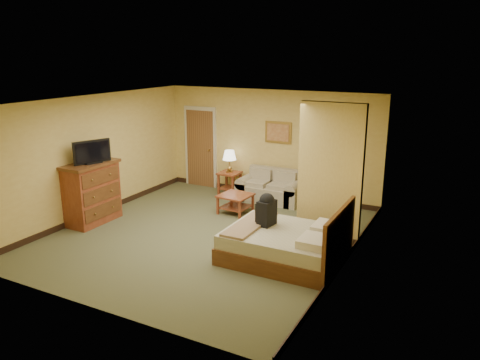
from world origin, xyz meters
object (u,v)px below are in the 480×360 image
Objects in this scene: dresser at (92,192)px; bed at (287,244)px; loveseat at (270,191)px; coffee_table at (235,200)px.

dresser is 4.31m from bed.
bed is at bearing -61.05° from loveseat.
loveseat is 0.79× the size of bed.
loveseat is at bearing 73.31° from coffee_table.
loveseat reaches higher than coffee_table.
loveseat is 1.18m from coffee_table.
bed is (4.30, 0.13, -0.35)m from dresser.
coffee_table is at bearing 137.86° from bed.
bed is at bearing 1.78° from dresser.
dresser is (-2.71, -3.00, 0.39)m from loveseat.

